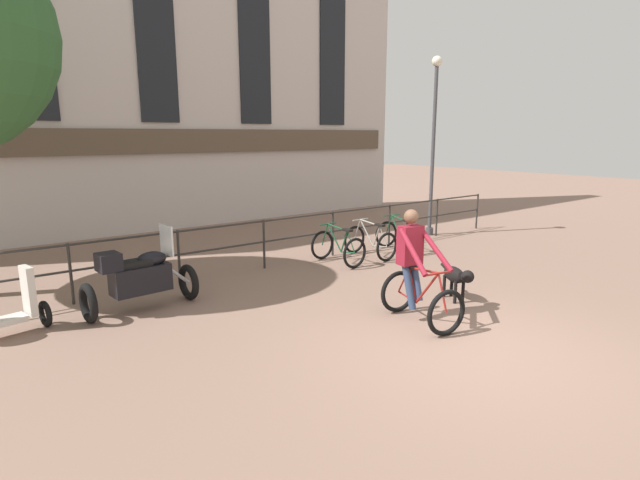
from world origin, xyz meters
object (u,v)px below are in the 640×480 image
(cyclist_with_bike, at_px, (416,272))
(dog, at_px, (457,276))
(parked_bicycle_near_lamp, at_px, (338,248))
(parked_bicycle_mid_right, at_px, (399,237))
(parked_motorcycle, at_px, (140,277))
(parked_bicycle_mid_left, at_px, (370,242))
(street_lamp, at_px, (434,138))

(cyclist_with_bike, xyz_separation_m, dog, (1.23, 0.16, -0.32))
(parked_bicycle_near_lamp, relative_size, parked_bicycle_mid_right, 0.95)
(parked_bicycle_near_lamp, bearing_deg, parked_motorcycle, 1.73)
(parked_bicycle_near_lamp, bearing_deg, parked_bicycle_mid_right, 177.08)
(dog, xyz_separation_m, parked_bicycle_mid_right, (1.98, 3.20, -0.08))
(parked_bicycle_mid_left, distance_m, parked_bicycle_mid_right, 0.97)
(parked_motorcycle, height_order, street_lamp, street_lamp)
(dog, relative_size, parked_bicycle_mid_left, 0.83)
(parked_bicycle_mid_right, relative_size, street_lamp, 0.25)
(parked_bicycle_mid_left, bearing_deg, cyclist_with_bike, 54.20)
(dog, xyz_separation_m, parked_bicycle_mid_left, (1.01, 3.20, -0.08))
(dog, height_order, parked_bicycle_mid_left, parked_bicycle_mid_left)
(street_lamp, bearing_deg, dog, -135.52)
(parked_bicycle_mid_right, bearing_deg, parked_bicycle_mid_left, 8.92)
(parked_bicycle_mid_right, height_order, street_lamp, street_lamp)
(parked_bicycle_near_lamp, xyz_separation_m, parked_bicycle_mid_left, (0.97, -0.00, 0.00))
(dog, height_order, parked_bicycle_mid_right, parked_bicycle_mid_right)
(cyclist_with_bike, distance_m, dog, 1.28)
(cyclist_with_bike, height_order, parked_bicycle_near_lamp, cyclist_with_bike)
(parked_motorcycle, bearing_deg, parked_bicycle_near_lamp, -89.48)
(parked_bicycle_mid_left, relative_size, street_lamp, 0.23)
(parked_motorcycle, distance_m, parked_bicycle_mid_left, 5.43)
(parked_bicycle_mid_left, height_order, parked_bicycle_mid_right, same)
(dog, bearing_deg, street_lamp, 65.36)
(cyclist_with_bike, relative_size, parked_motorcycle, 0.94)
(cyclist_with_bike, xyz_separation_m, parked_bicycle_mid_right, (3.21, 3.35, -0.41))
(parked_motorcycle, bearing_deg, parked_bicycle_mid_right, -90.89)
(parked_motorcycle, xyz_separation_m, parked_bicycle_mid_right, (6.38, 0.36, -0.20))
(parked_bicycle_mid_left, xyz_separation_m, street_lamp, (3.15, 0.89, 2.34))
(cyclist_with_bike, distance_m, parked_motorcycle, 4.37)
(parked_bicycle_mid_left, xyz_separation_m, parked_bicycle_mid_right, (0.97, 0.00, -0.00))
(parked_bicycle_mid_left, bearing_deg, parked_bicycle_mid_right, 177.92)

